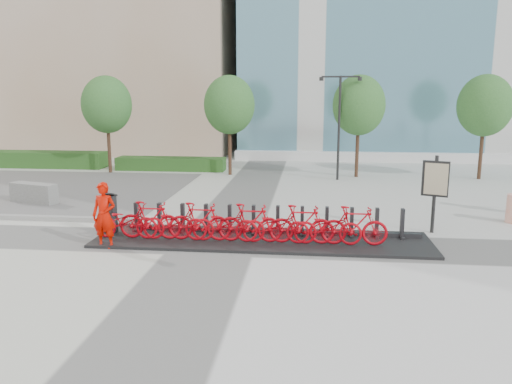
# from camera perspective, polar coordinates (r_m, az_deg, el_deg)

# --- Properties ---
(ground) EXTENTS (120.00, 120.00, 0.00)m
(ground) POSITION_cam_1_polar(r_m,az_deg,el_deg) (14.34, -4.65, -5.79)
(ground) COLOR #BEBEBE
(gravel_patch) EXTENTS (14.00, 14.00, 0.00)m
(gravel_patch) POSITION_cam_1_polar(r_m,az_deg,el_deg) (24.40, -25.08, 0.30)
(gravel_patch) COLOR #606060
(gravel_patch) RESTS_ON ground
(hedge_a) EXTENTS (10.00, 1.40, 0.90)m
(hedge_a) POSITION_cam_1_polar(r_m,az_deg,el_deg) (31.89, -25.33, 3.43)
(hedge_a) COLOR #205A19
(hedge_a) RESTS_ON ground
(hedge_b) EXTENTS (6.00, 1.20, 0.70)m
(hedge_b) POSITION_cam_1_polar(r_m,az_deg,el_deg) (27.99, -9.70, 3.20)
(hedge_b) COLOR #205A19
(hedge_b) RESTS_ON ground
(tree_0) EXTENTS (2.60, 2.60, 5.10)m
(tree_0) POSITION_cam_1_polar(r_m,az_deg,el_deg) (27.59, -16.70, 9.53)
(tree_0) COLOR #442A1C
(tree_0) RESTS_ON ground
(tree_1) EXTENTS (2.60, 2.60, 5.10)m
(tree_1) POSITION_cam_1_polar(r_m,az_deg,el_deg) (25.80, -3.06, 9.90)
(tree_1) COLOR #442A1C
(tree_1) RESTS_ON ground
(tree_2) EXTENTS (2.60, 2.60, 5.10)m
(tree_2) POSITION_cam_1_polar(r_m,az_deg,el_deg) (25.58, 11.68, 9.67)
(tree_2) COLOR #442A1C
(tree_2) RESTS_ON ground
(tree_3) EXTENTS (2.60, 2.60, 5.10)m
(tree_3) POSITION_cam_1_polar(r_m,az_deg,el_deg) (26.81, 24.71, 8.95)
(tree_3) COLOR #442A1C
(tree_3) RESTS_ON ground
(streetlamp) EXTENTS (2.00, 0.20, 5.00)m
(streetlamp) POSITION_cam_1_polar(r_m,az_deg,el_deg) (24.52, 9.51, 8.62)
(streetlamp) COLOR black
(streetlamp) RESTS_ON ground
(dock_pad) EXTENTS (9.60, 2.40, 0.08)m
(dock_pad) POSITION_cam_1_polar(r_m,az_deg,el_deg) (14.44, 0.67, -5.47)
(dock_pad) COLOR black
(dock_pad) RESTS_ON ground
(dock_rail_posts) EXTENTS (8.02, 0.50, 0.85)m
(dock_rail_posts) POSITION_cam_1_polar(r_m,az_deg,el_deg) (14.76, 1.09, -3.22)
(dock_rail_posts) COLOR black
(dock_rail_posts) RESTS_ON dock_pad
(bike_0) EXTENTS (1.87, 0.65, 0.98)m
(bike_0) POSITION_cam_1_polar(r_m,az_deg,el_deg) (14.84, -14.64, -3.25)
(bike_0) COLOR #B4040F
(bike_0) RESTS_ON dock_pad
(bike_1) EXTENTS (1.82, 0.51, 1.09)m
(bike_1) POSITION_cam_1_polar(r_m,az_deg,el_deg) (14.59, -12.01, -3.16)
(bike_1) COLOR #B4040F
(bike_1) RESTS_ON dock_pad
(bike_2) EXTENTS (1.87, 0.65, 0.98)m
(bike_2) POSITION_cam_1_polar(r_m,az_deg,el_deg) (14.40, -9.27, -3.47)
(bike_2) COLOR #B4040F
(bike_2) RESTS_ON dock_pad
(bike_3) EXTENTS (1.82, 0.51, 1.09)m
(bike_3) POSITION_cam_1_polar(r_m,az_deg,el_deg) (14.21, -6.47, -3.36)
(bike_3) COLOR #B4040F
(bike_3) RESTS_ON dock_pad
(bike_4) EXTENTS (1.87, 0.65, 0.98)m
(bike_4) POSITION_cam_1_polar(r_m,az_deg,el_deg) (14.09, -3.60, -3.67)
(bike_4) COLOR #B4040F
(bike_4) RESTS_ON dock_pad
(bike_5) EXTENTS (1.82, 0.51, 1.09)m
(bike_5) POSITION_cam_1_polar(r_m,az_deg,el_deg) (13.97, -0.68, -3.54)
(bike_5) COLOR #B4040F
(bike_5) RESTS_ON dock_pad
(bike_6) EXTENTS (1.87, 0.65, 0.98)m
(bike_6) POSITION_cam_1_polar(r_m,az_deg,el_deg) (13.92, 2.27, -3.84)
(bike_6) COLOR #B4040F
(bike_6) RESTS_ON dock_pad
(bike_7) EXTENTS (1.82, 0.51, 1.09)m
(bike_7) POSITION_cam_1_polar(r_m,az_deg,el_deg) (13.88, 5.24, -3.69)
(bike_7) COLOR #B4040F
(bike_7) RESTS_ON dock_pad
(bike_8) EXTENTS (1.87, 0.65, 0.98)m
(bike_8) POSITION_cam_1_polar(r_m,az_deg,el_deg) (13.90, 8.21, -3.97)
(bike_8) COLOR #B4040F
(bike_8) RESTS_ON dock_pad
(bike_9) EXTENTS (1.82, 0.51, 1.09)m
(bike_9) POSITION_cam_1_polar(r_m,az_deg,el_deg) (13.94, 11.18, -3.80)
(bike_9) COLOR #B4040F
(bike_9) RESTS_ON dock_pad
(kiosk) EXTENTS (0.42, 0.36, 1.25)m
(kiosk) POSITION_cam_1_polar(r_m,az_deg,el_deg) (15.50, -16.32, -2.33)
(kiosk) COLOR black
(kiosk) RESTS_ON dock_pad
(worker_red) EXTENTS (0.70, 0.49, 1.83)m
(worker_red) POSITION_cam_1_polar(r_m,az_deg,el_deg) (14.23, -16.97, -2.57)
(worker_red) COLOR #C60D00
(worker_red) RESTS_ON ground
(jersey_barrier) EXTENTS (2.05, 1.06, 0.76)m
(jersey_barrier) POSITION_cam_1_polar(r_m,az_deg,el_deg) (21.17, -24.05, -0.11)
(jersey_barrier) COLOR gray
(jersey_barrier) RESTS_ON ground
(map_sign) EXTENTS (0.76, 0.38, 2.37)m
(map_sign) POSITION_cam_1_polar(r_m,az_deg,el_deg) (15.90, 19.81, 1.07)
(map_sign) COLOR black
(map_sign) RESTS_ON ground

